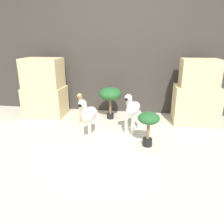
{
  "coord_description": "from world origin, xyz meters",
  "views": [
    {
      "loc": [
        0.46,
        -2.54,
        1.42
      ],
      "look_at": [
        0.02,
        0.53,
        0.37
      ],
      "focal_mm": 35.0,
      "sensor_mm": 36.0,
      "label": 1
    }
  ],
  "objects_px": {
    "potted_palm_front": "(149,121)",
    "zebra_right": "(132,109)",
    "giraffe_figurine": "(82,107)",
    "potted_palm_back": "(110,95)",
    "zebra_left": "(88,115)"
  },
  "relations": [
    {
      "from": "giraffe_figurine",
      "to": "potted_palm_back",
      "type": "relative_size",
      "value": 1.01
    },
    {
      "from": "zebra_right",
      "to": "potted_palm_front",
      "type": "bearing_deg",
      "value": -61.26
    },
    {
      "from": "zebra_right",
      "to": "giraffe_figurine",
      "type": "distance_m",
      "value": 0.86
    },
    {
      "from": "potted_palm_back",
      "to": "potted_palm_front",
      "type": "bearing_deg",
      "value": -56.04
    },
    {
      "from": "zebra_left",
      "to": "giraffe_figurine",
      "type": "distance_m",
      "value": 0.59
    },
    {
      "from": "giraffe_figurine",
      "to": "potted_palm_front",
      "type": "bearing_deg",
      "value": -28.97
    },
    {
      "from": "potted_palm_front",
      "to": "potted_palm_back",
      "type": "height_order",
      "value": "potted_palm_back"
    },
    {
      "from": "giraffe_figurine",
      "to": "potted_palm_back",
      "type": "height_order",
      "value": "giraffe_figurine"
    },
    {
      "from": "potted_palm_front",
      "to": "giraffe_figurine",
      "type": "bearing_deg",
      "value": 151.03
    },
    {
      "from": "potted_palm_back",
      "to": "giraffe_figurine",
      "type": "bearing_deg",
      "value": -136.52
    },
    {
      "from": "potted_palm_front",
      "to": "potted_palm_back",
      "type": "bearing_deg",
      "value": 123.96
    },
    {
      "from": "giraffe_figurine",
      "to": "zebra_right",
      "type": "bearing_deg",
      "value": -10.74
    },
    {
      "from": "zebra_left",
      "to": "potted_palm_back",
      "type": "xyz_separation_m",
      "value": [
        0.18,
        0.93,
        0.06
      ]
    },
    {
      "from": "zebra_left",
      "to": "giraffe_figurine",
      "type": "height_order",
      "value": "zebra_left"
    },
    {
      "from": "potted_palm_front",
      "to": "zebra_right",
      "type": "bearing_deg",
      "value": 118.74
    }
  ]
}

